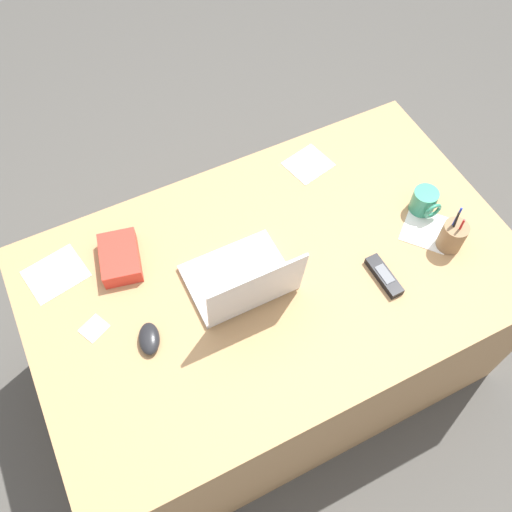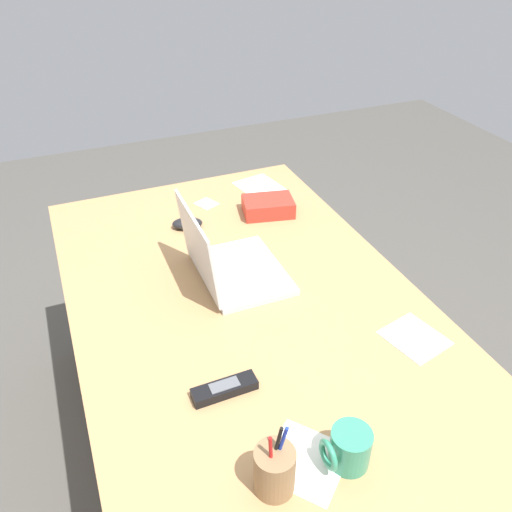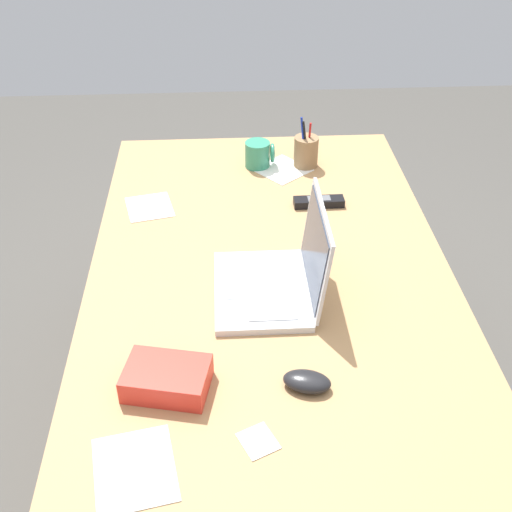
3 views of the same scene
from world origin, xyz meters
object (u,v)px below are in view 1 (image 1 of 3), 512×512
coffee_mug_white (425,202)px  cordless_phone (384,276)px  snack_bag (120,258)px  pen_holder (452,236)px  laptop (243,281)px  computer_mouse (149,339)px

coffee_mug_white → cordless_phone: bearing=32.2°
snack_bag → pen_holder: bearing=157.1°
laptop → pen_holder: bearing=167.4°
snack_bag → coffee_mug_white: bearing=165.4°
computer_mouse → cordless_phone: computer_mouse is taller
cordless_phone → coffee_mug_white: bearing=-147.8°
coffee_mug_white → pen_holder: pen_holder is taller
computer_mouse → pen_holder: pen_holder is taller
coffee_mug_white → laptop: bearing=0.6°
computer_mouse → coffee_mug_white: bearing=-161.9°
laptop → pen_holder: (-0.66, 0.15, 0.00)m
computer_mouse → coffee_mug_white: (-0.99, -0.04, 0.03)m
laptop → cordless_phone: 0.44m
pen_holder → computer_mouse: bearing=-6.7°
cordless_phone → pen_holder: pen_holder is taller
pen_holder → cordless_phone: bearing=2.3°
laptop → snack_bag: (0.30, -0.26, -0.02)m
cordless_phone → snack_bag: size_ratio=0.88×
computer_mouse → pen_holder: 0.99m
computer_mouse → snack_bag: bearing=-77.1°
laptop → cordless_phone: (-0.41, 0.16, -0.04)m
pen_holder → snack_bag: bearing=-22.9°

